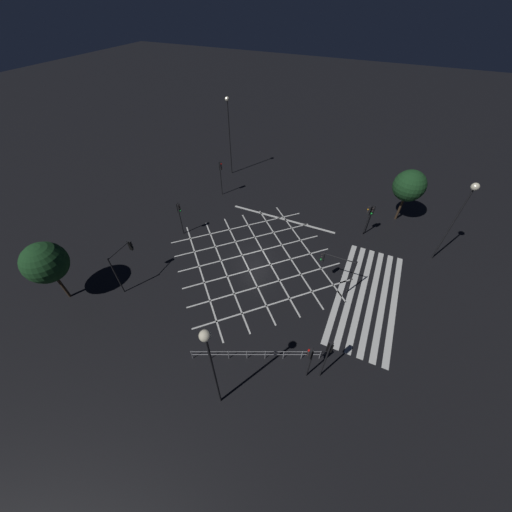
# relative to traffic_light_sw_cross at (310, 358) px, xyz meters

# --- Properties ---
(ground_plane) EXTENTS (200.00, 200.00, 0.00)m
(ground_plane) POSITION_rel_traffic_light_sw_cross_xyz_m (8.96, 7.89, -2.63)
(ground_plane) COLOR black
(road_markings) EXTENTS (18.52, 22.52, 0.01)m
(road_markings) POSITION_rel_traffic_light_sw_cross_xyz_m (9.37, 1.87, -2.63)
(road_markings) COLOR silver
(road_markings) RESTS_ON ground_plane
(traffic_light_sw_cross) EXTENTS (0.36, 0.39, 3.67)m
(traffic_light_sw_cross) POSITION_rel_traffic_light_sw_cross_xyz_m (0.00, 0.00, 0.00)
(traffic_light_sw_cross) COLOR black
(traffic_light_sw_cross) RESTS_ON ground_plane
(traffic_light_se_main) EXTENTS (0.39, 0.36, 3.56)m
(traffic_light_se_main) POSITION_rel_traffic_light_sw_cross_xyz_m (17.61, -1.24, -0.08)
(traffic_light_se_main) COLOR black
(traffic_light_se_main) RESTS_ON ground_plane
(traffic_light_nw_main) EXTENTS (2.62, 0.36, 4.23)m
(traffic_light_nw_main) POSITION_rel_traffic_light_sw_cross_xyz_m (1.76, 16.94, 0.48)
(traffic_light_nw_main) COLOR black
(traffic_light_nw_main) RESTS_ON ground_plane
(traffic_light_se_cross) EXTENTS (0.36, 0.39, 3.69)m
(traffic_light_se_cross) POSITION_rel_traffic_light_sw_cross_xyz_m (17.37, -0.95, 0.01)
(traffic_light_se_cross) COLOR black
(traffic_light_se_cross) RESTS_ON ground_plane
(traffic_light_median_south) EXTENTS (0.36, 2.92, 3.90)m
(traffic_light_median_south) POSITION_rel_traffic_light_sw_cross_xyz_m (8.60, 0.41, 0.26)
(traffic_light_median_south) COLOR black
(traffic_light_median_south) RESTS_ON ground_plane
(traffic_light_sw_main) EXTENTS (0.39, 0.36, 4.40)m
(traffic_light_sw_main) POSITION_rel_traffic_light_sw_cross_xyz_m (0.48, -0.96, 0.51)
(traffic_light_sw_main) COLOR black
(traffic_light_sw_main) RESTS_ON ground_plane
(traffic_light_median_north) EXTENTS (0.36, 0.39, 3.90)m
(traffic_light_median_north) POSITION_rel_traffic_light_sw_cross_xyz_m (9.38, 16.70, 0.16)
(traffic_light_median_north) COLOR black
(traffic_light_median_north) RESTS_ON ground_plane
(traffic_light_ne_cross) EXTENTS (0.36, 0.39, 4.44)m
(traffic_light_ne_cross) POSITION_rel_traffic_light_sw_cross_xyz_m (17.96, 16.70, 0.53)
(traffic_light_ne_cross) COLOR black
(traffic_light_ne_cross) RESTS_ON ground_plane
(street_lamp_east) EXTENTS (0.64, 0.64, 8.41)m
(street_lamp_east) POSITION_rel_traffic_light_sw_cross_xyz_m (16.47, -7.96, 3.91)
(street_lamp_east) COLOR black
(street_lamp_east) RESTS_ON ground_plane
(street_lamp_west) EXTENTS (0.52, 0.52, 9.89)m
(street_lamp_west) POSITION_rel_traffic_light_sw_cross_xyz_m (23.43, 18.31, 4.22)
(street_lamp_west) COLOR black
(street_lamp_west) RESTS_ON ground_plane
(street_lamp_far) EXTENTS (0.58, 0.58, 8.63)m
(street_lamp_far) POSITION_rel_traffic_light_sw_cross_xyz_m (-3.96, 4.58, 3.81)
(street_lamp_far) COLOR black
(street_lamp_far) RESTS_ON ground_plane
(street_tree_near) EXTENTS (3.31, 3.31, 5.99)m
(street_tree_near) POSITION_rel_traffic_light_sw_cross_xyz_m (21.81, -4.04, 1.69)
(street_tree_near) COLOR #38281C
(street_tree_near) RESTS_ON ground_plane
(street_tree_far) EXTENTS (3.31, 3.31, 5.90)m
(street_tree_far) POSITION_rel_traffic_light_sw_cross_xyz_m (-1.94, 20.93, 1.61)
(street_tree_far) COLOR #38281C
(street_tree_far) RESTS_ON ground_plane
(pedestrian_railing) EXTENTS (3.92, 8.51, 1.05)m
(pedestrian_railing) POSITION_rel_traffic_light_sw_cross_xyz_m (-0.33, 3.65, -1.96)
(pedestrian_railing) COLOR #B7B7BC
(pedestrian_railing) RESTS_ON ground_plane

